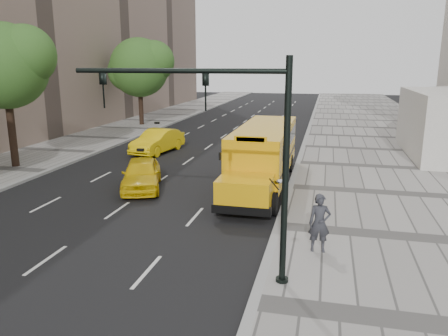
% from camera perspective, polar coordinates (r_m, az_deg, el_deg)
% --- Properties ---
extents(ground, '(140.00, 140.00, 0.00)m').
position_cam_1_polar(ground, '(23.48, -6.08, -1.80)').
color(ground, black).
rests_on(ground, ground).
extents(sidewalk_museum, '(12.00, 140.00, 0.15)m').
position_cam_1_polar(sidewalk_museum, '(22.63, 24.01, -3.33)').
color(sidewalk_museum, gray).
rests_on(sidewalk_museum, ground).
extents(sidewalk_far, '(6.00, 140.00, 0.15)m').
position_cam_1_polar(sidewalk_far, '(28.96, -27.10, -0.13)').
color(sidewalk_far, gray).
rests_on(sidewalk_far, ground).
extents(curb_museum, '(0.30, 140.00, 0.15)m').
position_cam_1_polar(curb_museum, '(22.26, 8.67, -2.55)').
color(curb_museum, gray).
rests_on(curb_museum, ground).
extents(curb_far, '(0.30, 140.00, 0.15)m').
position_cam_1_polar(curb_far, '(27.13, -22.25, -0.49)').
color(curb_far, gray).
rests_on(curb_far, ground).
extents(tree_b, '(5.51, 4.90, 8.47)m').
position_cam_1_polar(tree_b, '(28.42, -26.62, 11.92)').
color(tree_b, black).
rests_on(tree_b, ground).
extents(tree_c, '(6.42, 5.71, 8.58)m').
position_cam_1_polar(tree_c, '(44.39, -10.88, 12.83)').
color(tree_c, black).
rests_on(tree_c, ground).
extents(school_bus, '(2.96, 11.56, 3.19)m').
position_cam_1_polar(school_bus, '(22.78, 5.23, 2.30)').
color(school_bus, '#E19F0B').
rests_on(school_bus, ground).
extents(taxi_near, '(3.24, 4.89, 1.55)m').
position_cam_1_polar(taxi_near, '(22.28, -10.72, -0.76)').
color(taxi_near, yellow).
rests_on(taxi_near, ground).
extents(taxi_far, '(2.53, 5.18, 1.63)m').
position_cam_1_polar(taxi_far, '(31.12, -8.67, 3.49)').
color(taxi_far, yellow).
rests_on(taxi_far, ground).
extents(pedestrian, '(0.76, 0.55, 1.94)m').
position_cam_1_polar(pedestrian, '(14.67, 12.36, -7.04)').
color(pedestrian, '#2D2E34').
rests_on(pedestrian, sidewalk_museum).
extents(traffic_signal, '(6.18, 0.36, 6.40)m').
position_cam_1_polar(traffic_signal, '(11.85, 1.37, 3.27)').
color(traffic_signal, black).
rests_on(traffic_signal, ground).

